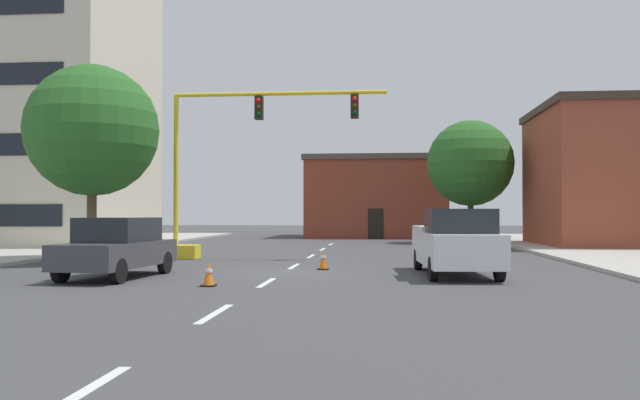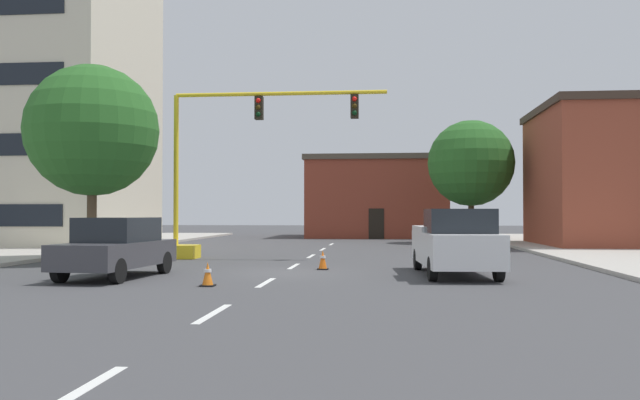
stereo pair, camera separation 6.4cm
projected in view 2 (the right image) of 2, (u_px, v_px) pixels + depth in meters
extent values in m
plane|color=#424244|center=(283.00, 273.00, 20.79)|extent=(160.00, 160.00, 0.00)
cube|color=#B2ADA3|center=(26.00, 253.00, 30.01)|extent=(6.00, 56.00, 0.14)
cube|color=#B2ADA3|center=(622.00, 256.00, 27.50)|extent=(6.00, 56.00, 0.14)
cube|color=silver|center=(76.00, 393.00, 6.86)|extent=(0.16, 2.40, 0.01)
cube|color=silver|center=(213.00, 313.00, 12.33)|extent=(0.16, 2.40, 0.01)
cube|color=silver|center=(266.00, 283.00, 17.81)|extent=(0.16, 2.40, 0.01)
cube|color=silver|center=(294.00, 266.00, 23.28)|extent=(0.16, 2.40, 0.01)
cube|color=silver|center=(311.00, 256.00, 28.75)|extent=(0.16, 2.40, 0.01)
cube|color=silver|center=(323.00, 249.00, 34.23)|extent=(0.16, 2.40, 0.01)
cube|color=silver|center=(331.00, 244.00, 39.70)|extent=(0.16, 2.40, 0.01)
cube|color=beige|center=(6.00, 64.00, 38.69)|extent=(15.18, 10.66, 21.08)
cube|color=brown|center=(377.00, 200.00, 52.36)|extent=(10.45, 9.45, 5.77)
cube|color=#4C4238|center=(377.00, 161.00, 52.42)|extent=(10.75, 9.75, 0.40)
cube|color=black|center=(376.00, 224.00, 47.59)|extent=(1.10, 0.06, 2.20)
cube|color=yellow|center=(176.00, 252.00, 27.40)|extent=(1.80, 1.20, 0.55)
cylinder|color=yellow|center=(176.00, 170.00, 27.47)|extent=(0.20, 0.20, 6.20)
cylinder|color=yellow|center=(280.00, 94.00, 27.11)|extent=(8.70, 0.16, 0.16)
cube|color=black|center=(259.00, 108.00, 27.18)|extent=(0.32, 0.36, 0.95)
sphere|color=red|center=(258.00, 101.00, 27.00)|extent=(0.20, 0.20, 0.20)
sphere|color=#38280A|center=(258.00, 107.00, 26.99)|extent=(0.20, 0.20, 0.20)
sphere|color=black|center=(258.00, 114.00, 26.99)|extent=(0.20, 0.20, 0.20)
cube|color=black|center=(355.00, 107.00, 26.80)|extent=(0.32, 0.36, 0.95)
sphere|color=red|center=(354.00, 99.00, 26.62)|extent=(0.20, 0.20, 0.20)
sphere|color=#38280A|center=(354.00, 106.00, 26.61)|extent=(0.20, 0.20, 0.20)
sphere|color=black|center=(354.00, 113.00, 26.61)|extent=(0.20, 0.20, 0.20)
cylinder|color=#4C3823|center=(471.00, 219.00, 41.21)|extent=(0.36, 0.36, 2.97)
sphere|color=#286023|center=(471.00, 163.00, 41.28)|extent=(5.34, 5.34, 5.34)
cylinder|color=brown|center=(92.00, 221.00, 25.13)|extent=(0.36, 0.36, 3.14)
sphere|color=#286023|center=(92.00, 131.00, 25.20)|extent=(4.98, 4.98, 4.98)
cube|color=white|center=(454.00, 248.00, 19.99)|extent=(2.32, 5.51, 0.95)
cube|color=#1E2328|center=(459.00, 221.00, 19.11)|extent=(1.95, 1.91, 0.70)
cube|color=white|center=(448.00, 229.00, 21.19)|extent=(2.17, 2.92, 0.16)
cylinder|color=black|center=(499.00, 269.00, 18.12)|extent=(0.26, 0.69, 0.68)
cylinder|color=black|center=(432.00, 269.00, 18.18)|extent=(0.26, 0.69, 0.68)
cylinder|color=black|center=(473.00, 260.00, 21.79)|extent=(0.26, 0.69, 0.68)
cylinder|color=black|center=(418.00, 259.00, 21.85)|extent=(0.26, 0.69, 0.68)
cube|color=#3D3D42|center=(116.00, 254.00, 19.16)|extent=(2.19, 4.63, 0.70)
cube|color=#1E2328|center=(118.00, 230.00, 19.27)|extent=(1.88, 2.42, 0.70)
cylinder|color=black|center=(115.00, 262.00, 20.80)|extent=(0.27, 0.69, 0.68)
cylinder|color=black|center=(164.00, 263.00, 20.52)|extent=(0.27, 0.69, 0.68)
cylinder|color=black|center=(60.00, 270.00, 17.79)|extent=(0.27, 0.69, 0.68)
cylinder|color=black|center=(117.00, 271.00, 17.51)|extent=(0.27, 0.69, 0.68)
cube|color=black|center=(208.00, 286.00, 16.93)|extent=(0.36, 0.36, 0.04)
cone|color=orange|center=(208.00, 273.00, 16.94)|extent=(0.28, 0.28, 0.58)
cylinder|color=white|center=(208.00, 271.00, 16.94)|extent=(0.19, 0.19, 0.08)
cube|color=black|center=(323.00, 269.00, 21.91)|extent=(0.36, 0.36, 0.04)
cone|color=orange|center=(323.00, 259.00, 21.91)|extent=(0.28, 0.28, 0.61)
cylinder|color=white|center=(323.00, 257.00, 21.92)|extent=(0.19, 0.19, 0.08)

